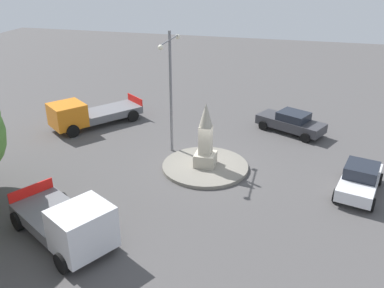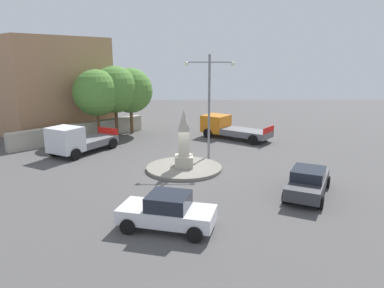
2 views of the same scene
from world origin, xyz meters
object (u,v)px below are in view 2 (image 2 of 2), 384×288
Objects in this scene: car_white_passing at (167,211)px; tree_far_corner at (130,91)px; corner_building at (49,85)px; tree_mid_cluster at (97,93)px; car_dark_grey_waiting at (308,181)px; truck_orange_near_island at (228,128)px; tree_near_wall at (115,90)px; truck_white_parked_right at (77,141)px; monument at (184,143)px; streetlamp at (209,97)px.

tree_far_corner is (4.49, -19.36, 3.28)m from car_white_passing.
corner_building is at bearing -58.90° from car_white_passing.
tree_far_corner is at bearing -134.23° from tree_mid_cluster.
tree_mid_cluster reaches higher than car_dark_grey_waiting.
truck_orange_near_island is 1.02× the size of tree_far_corner.
tree_mid_cluster is at bearing 144.61° from corner_building.
tree_near_wall is (12.67, -14.54, 3.49)m from car_dark_grey_waiting.
tree_far_corner is at bearing -76.95° from car_white_passing.
truck_orange_near_island is at bearing 166.70° from tree_far_corner.
truck_orange_near_island is at bearing -177.85° from tree_mid_cluster.
corner_building is (5.20, -9.00, 3.38)m from truck_white_parked_right.
monument is 0.60× the size of tree_mid_cluster.
tree_near_wall is at bearing -44.04° from streetlamp.
tree_mid_cluster is (1.31, 1.34, -0.17)m from tree_near_wall.
tree_near_wall reaches higher than truck_white_parked_right.
tree_mid_cluster reaches higher than truck_orange_near_island.
truck_white_parked_right is (9.63, -1.30, -3.32)m from streetlamp.
car_dark_grey_waiting is 26.26m from corner_building.
car_white_passing is at bearing 27.36° from car_dark_grey_waiting.
streetlamp is 1.15× the size of truck_orange_near_island.
car_dark_grey_waiting is 13.86m from truck_orange_near_island.
tree_near_wall is at bearing -5.16° from truck_orange_near_island.
monument is 11.85m from tree_mid_cluster.
tree_far_corner is at bearing -134.23° from tree_near_wall.
truck_white_parked_right reaches higher than truck_orange_near_island.
tree_mid_cluster is (-0.37, -5.05, 3.02)m from truck_white_parked_right.
car_white_passing is (2.29, 10.47, -3.60)m from streetlamp.
car_white_passing is 20.15m from tree_far_corner.
monument is 0.65× the size of truck_white_parked_right.
car_white_passing is at bearing 103.05° from tree_far_corner.
truck_white_parked_right is at bearing 120.00° from corner_building.
tree_mid_cluster is (-5.57, 3.96, -0.36)m from corner_building.
corner_building reaches higher than streetlamp.
car_dark_grey_waiting is (-7.01, -3.63, -0.02)m from car_white_passing.
tree_far_corner is at bearing -110.57° from truck_white_parked_right.
corner_building is (16.99, -3.53, 3.47)m from truck_orange_near_island.
tree_mid_cluster is 3.55m from tree_far_corner.
tree_far_corner is (11.50, -15.74, 3.30)m from car_dark_grey_waiting.
tree_near_wall is 1.88m from tree_mid_cluster.
tree_far_corner is at bearing -65.90° from monument.
tree_near_wall reaches higher than tree_mid_cluster.
tree_near_wall reaches higher than monument.
tree_near_wall is at bearing -134.23° from tree_mid_cluster.
car_dark_grey_waiting is 16.50m from truck_white_parked_right.
monument is 0.51× the size of streetlamp.
monument is at bearing 154.55° from truck_white_parked_right.
monument is at bearing 130.59° from tree_mid_cluster.
tree_far_corner is at bearing -13.30° from truck_orange_near_island.
streetlamp is 0.79× the size of corner_building.
car_dark_grey_waiting is at bearing 124.56° from streetlamp.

